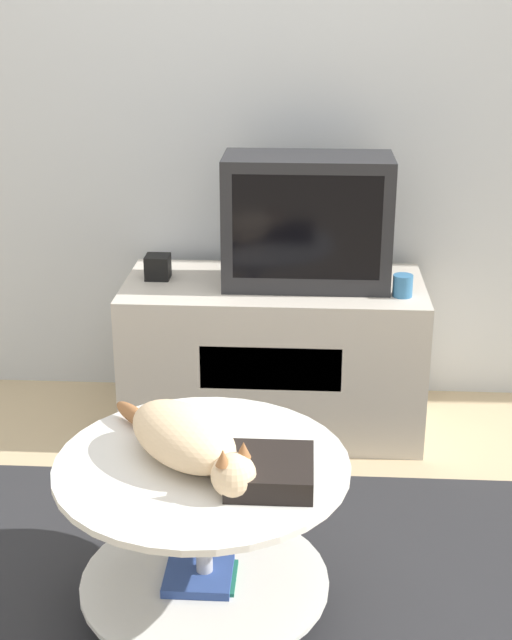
{
  "coord_description": "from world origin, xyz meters",
  "views": [
    {
      "loc": [
        0.22,
        -1.98,
        1.62
      ],
      "look_at": [
        0.07,
        0.57,
        0.65
      ],
      "focal_mm": 50.0,
      "sensor_mm": 36.0,
      "label": 1
    }
  ],
  "objects_px": {
    "dvd_box": "(270,471)",
    "speaker": "(158,267)",
    "tv": "(307,221)",
    "cat": "(187,439)"
  },
  "relations": [
    {
      "from": "speaker",
      "to": "dvd_box",
      "type": "distance_m",
      "value": 1.36
    },
    {
      "from": "tv",
      "to": "speaker",
      "type": "height_order",
      "value": "tv"
    },
    {
      "from": "dvd_box",
      "to": "speaker",
      "type": "bearing_deg",
      "value": 110.63
    },
    {
      "from": "tv",
      "to": "cat",
      "type": "distance_m",
      "value": 1.23
    },
    {
      "from": "dvd_box",
      "to": "cat",
      "type": "relative_size",
      "value": 0.45
    },
    {
      "from": "speaker",
      "to": "cat",
      "type": "xyz_separation_m",
      "value": [
        0.27,
        -1.19,
        -0.07
      ]
    },
    {
      "from": "speaker",
      "to": "dvd_box",
      "type": "height_order",
      "value": "speaker"
    },
    {
      "from": "tv",
      "to": "speaker",
      "type": "bearing_deg",
      "value": 176.96
    },
    {
      "from": "tv",
      "to": "speaker",
      "type": "xyz_separation_m",
      "value": [
        -0.55,
        0.03,
        -0.19
      ]
    },
    {
      "from": "speaker",
      "to": "cat",
      "type": "relative_size",
      "value": 0.19
    }
  ]
}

